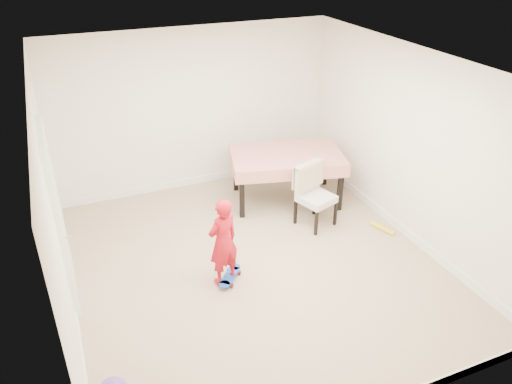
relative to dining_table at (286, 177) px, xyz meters
name	(u,v)px	position (x,y,z in m)	size (l,w,h in m)	color
ground	(255,264)	(-1.12, -1.41, -0.40)	(5.00, 5.00, 0.00)	tan
ceiling	(255,67)	(-1.12, -1.41, 2.18)	(4.50, 5.00, 0.04)	silver
wall_back	(195,111)	(-1.12, 1.07, 0.90)	(4.50, 0.04, 2.60)	silver
wall_front	(377,306)	(-1.12, -3.89, 0.90)	(4.50, 0.04, 2.60)	silver
wall_left	(56,213)	(-3.35, -1.41, 0.90)	(0.04, 5.00, 2.60)	silver
wall_right	(409,146)	(1.11, -1.41, 0.90)	(0.04, 5.00, 2.60)	silver
door	(59,221)	(-3.34, -1.11, 0.62)	(0.10, 0.94, 2.11)	white
baseboard_back	(199,180)	(-1.12, 1.08, -0.34)	(4.50, 0.02, 0.12)	white
baseboard_left	(75,305)	(-3.36, -1.41, -0.34)	(0.02, 5.00, 0.12)	white
baseboard_right	(397,224)	(1.12, -1.41, -0.34)	(0.02, 5.00, 0.12)	white
dining_table	(286,177)	(0.00, 0.00, 0.00)	(1.70, 1.07, 0.80)	#AC1C09
dining_chair	(316,196)	(0.07, -0.84, 0.06)	(0.51, 0.59, 0.93)	white
skateboard	(230,277)	(-1.53, -1.59, -0.36)	(0.50, 0.18, 0.07)	blue
child	(223,244)	(-1.61, -1.60, 0.16)	(0.41, 0.27, 1.13)	red
foam_toy	(382,228)	(0.90, -1.37, -0.37)	(0.06, 0.06, 0.40)	yellow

